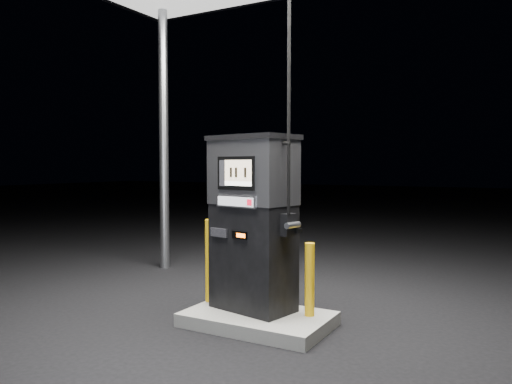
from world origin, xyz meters
The scene contains 5 objects.
ground centered at (0.00, 0.00, 0.00)m, with size 80.00×80.00×0.00m, color black.
pump_island centered at (0.00, 0.00, 0.07)m, with size 1.60×1.00×0.15m, color slate.
fuel_dispenser centered at (-0.12, 0.10, 1.18)m, with size 1.15×0.78×4.15m.
bollard_left centered at (-0.74, 0.14, 0.65)m, with size 0.13×0.13×1.00m, color #F3B40D.
bollard_right centered at (0.55, 0.18, 0.55)m, with size 0.11×0.11×0.81m, color #F3B40D.
Camera 1 is at (2.69, -4.84, 1.80)m, focal length 35.00 mm.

